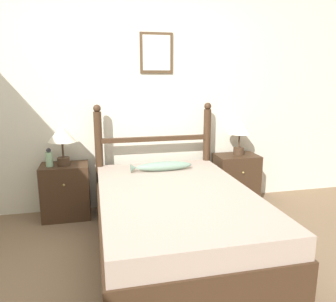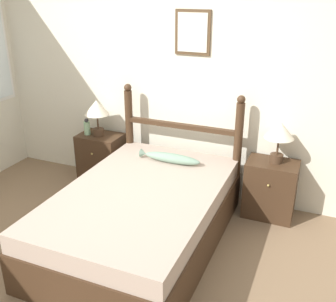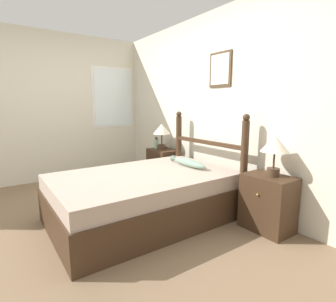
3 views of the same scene
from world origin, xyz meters
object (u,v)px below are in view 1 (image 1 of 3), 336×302
at_px(bed, 176,220).
at_px(nightstand_right, 236,179).
at_px(fish_pillow, 162,166).
at_px(table_lamp_left, 62,136).
at_px(nightstand_left, 66,191).
at_px(bottle, 49,158).
at_px(table_lamp_right, 240,129).

height_order(bed, nightstand_right, nightstand_right).
bearing_deg(nightstand_right, fish_pillow, -163.51).
xyz_separation_m(bed, table_lamp_left, (-1.00, 0.92, 0.64)).
bearing_deg(nightstand_right, bed, -136.89).
bearing_deg(table_lamp_left, nightstand_left, 89.01).
bearing_deg(bottle, nightstand_right, 1.01).
distance_m(nightstand_left, fish_pillow, 1.10).
bearing_deg(fish_pillow, bed, -91.53).
xyz_separation_m(table_lamp_left, fish_pillow, (1.02, -0.27, -0.31)).
xyz_separation_m(nightstand_right, table_lamp_right, (0.03, 0.02, 0.61)).
height_order(bottle, fish_pillow, bottle).
distance_m(bed, nightstand_left, 1.37).
relative_size(bottle, fish_pillow, 0.30).
xyz_separation_m(nightstand_left, nightstand_right, (2.00, 0.00, 0.00)).
bearing_deg(fish_pillow, nightstand_left, 164.03).
bearing_deg(nightstand_left, table_lamp_left, -90.99).
xyz_separation_m(nightstand_right, table_lamp_left, (-2.00, -0.02, 0.61)).
distance_m(nightstand_left, table_lamp_right, 2.11).
bearing_deg(table_lamp_right, table_lamp_left, -178.97).
height_order(nightstand_left, table_lamp_right, table_lamp_right).
xyz_separation_m(table_lamp_left, bottle, (-0.14, -0.02, -0.23)).
height_order(nightstand_right, table_lamp_right, table_lamp_right).
bearing_deg(table_lamp_right, nightstand_left, -179.53).
distance_m(nightstand_right, fish_pillow, 1.07).
distance_m(bottle, fish_pillow, 1.19).
distance_m(bed, fish_pillow, 0.72).
bearing_deg(table_lamp_left, bed, -42.49).
xyz_separation_m(bed, table_lamp_right, (1.02, 0.95, 0.64)).
relative_size(nightstand_left, table_lamp_left, 1.41).
relative_size(nightstand_right, table_lamp_left, 1.41).
xyz_separation_m(bed, bottle, (-1.14, 0.90, 0.41)).
xyz_separation_m(table_lamp_left, table_lamp_right, (2.02, 0.04, 0.00)).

